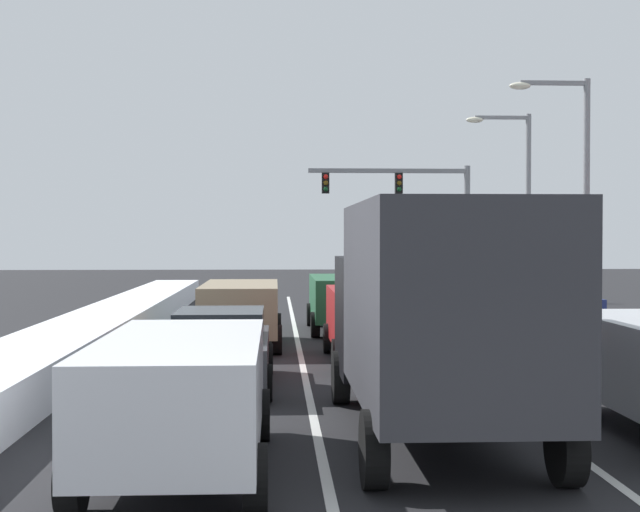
{
  "coord_description": "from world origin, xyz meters",
  "views": [
    {
      "loc": [
        -2.31,
        -5.27,
        2.92
      ],
      "look_at": [
        -0.59,
        29.87,
        2.16
      ],
      "focal_mm": 51.21,
      "sensor_mm": 36.0,
      "label": 1
    }
  ],
  "objects_px": {
    "street_lamp_right_far": "(519,192)",
    "box_truck_center_lane_nearest": "(435,308)",
    "sedan_maroon_right_lane_third": "(474,311)",
    "suv_tan_left_lane_third": "(241,308)",
    "suv_white_left_lane_nearest": "(181,391)",
    "suv_red_center_lane_second": "(374,318)",
    "suv_green_center_lane_third": "(344,298)",
    "traffic_light_gantry": "(417,202)",
    "suv_navy_right_lane_second": "(524,322)",
    "street_lamp_right_mid": "(575,178)",
    "sedan_charcoal_left_lane_second": "(221,348)"
  },
  "relations": [
    {
      "from": "suv_navy_right_lane_second",
      "to": "suv_white_left_lane_nearest",
      "type": "bearing_deg",
      "value": -127.33
    },
    {
      "from": "traffic_light_gantry",
      "to": "suv_red_center_lane_second",
      "type": "bearing_deg",
      "value": -101.52
    },
    {
      "from": "suv_tan_left_lane_third",
      "to": "street_lamp_right_mid",
      "type": "bearing_deg",
      "value": 25.46
    },
    {
      "from": "sedan_maroon_right_lane_third",
      "to": "sedan_charcoal_left_lane_second",
      "type": "distance_m",
      "value": 10.74
    },
    {
      "from": "sedan_charcoal_left_lane_second",
      "to": "street_lamp_right_mid",
      "type": "relative_size",
      "value": 0.56
    },
    {
      "from": "suv_red_center_lane_second",
      "to": "suv_white_left_lane_nearest",
      "type": "distance_m",
      "value": 10.31
    },
    {
      "from": "suv_red_center_lane_second",
      "to": "traffic_light_gantry",
      "type": "distance_m",
      "value": 21.79
    },
    {
      "from": "suv_navy_right_lane_second",
      "to": "suv_tan_left_lane_third",
      "type": "distance_m",
      "value": 7.64
    },
    {
      "from": "street_lamp_right_mid",
      "to": "traffic_light_gantry",
      "type": "bearing_deg",
      "value": 103.76
    },
    {
      "from": "box_truck_center_lane_nearest",
      "to": "suv_white_left_lane_nearest",
      "type": "distance_m",
      "value": 3.87
    },
    {
      "from": "suv_navy_right_lane_second",
      "to": "sedan_charcoal_left_lane_second",
      "type": "height_order",
      "value": "suv_navy_right_lane_second"
    },
    {
      "from": "sedan_maroon_right_lane_third",
      "to": "sedan_charcoal_left_lane_second",
      "type": "bearing_deg",
      "value": -129.05
    },
    {
      "from": "traffic_light_gantry",
      "to": "street_lamp_right_mid",
      "type": "bearing_deg",
      "value": -76.24
    },
    {
      "from": "box_truck_center_lane_nearest",
      "to": "suv_white_left_lane_nearest",
      "type": "bearing_deg",
      "value": -155.16
    },
    {
      "from": "suv_green_center_lane_third",
      "to": "sedan_charcoal_left_lane_second",
      "type": "xyz_separation_m",
      "value": [
        -3.15,
        -10.3,
        -0.25
      ]
    },
    {
      "from": "suv_red_center_lane_second",
      "to": "street_lamp_right_far",
      "type": "height_order",
      "value": "street_lamp_right_far"
    },
    {
      "from": "box_truck_center_lane_nearest",
      "to": "street_lamp_right_mid",
      "type": "relative_size",
      "value": 0.9
    },
    {
      "from": "suv_green_center_lane_third",
      "to": "suv_red_center_lane_second",
      "type": "bearing_deg",
      "value": -88.49
    },
    {
      "from": "suv_tan_left_lane_third",
      "to": "sedan_maroon_right_lane_third",
      "type": "bearing_deg",
      "value": 15.28
    },
    {
      "from": "suv_green_center_lane_third",
      "to": "suv_navy_right_lane_second",
      "type": "bearing_deg",
      "value": -66.38
    },
    {
      "from": "suv_red_center_lane_second",
      "to": "street_lamp_right_mid",
      "type": "height_order",
      "value": "street_lamp_right_mid"
    },
    {
      "from": "suv_green_center_lane_third",
      "to": "suv_tan_left_lane_third",
      "type": "height_order",
      "value": "same"
    },
    {
      "from": "street_lamp_right_far",
      "to": "box_truck_center_lane_nearest",
      "type": "bearing_deg",
      "value": -107.8
    },
    {
      "from": "sedan_charcoal_left_lane_second",
      "to": "traffic_light_gantry",
      "type": "relative_size",
      "value": 0.6
    },
    {
      "from": "sedan_maroon_right_lane_third",
      "to": "suv_green_center_lane_third",
      "type": "bearing_deg",
      "value": 151.52
    },
    {
      "from": "traffic_light_gantry",
      "to": "suv_green_center_lane_third",
      "type": "bearing_deg",
      "value": -107.56
    },
    {
      "from": "suv_green_center_lane_third",
      "to": "street_lamp_right_far",
      "type": "bearing_deg",
      "value": 48.07
    },
    {
      "from": "sedan_charcoal_left_lane_second",
      "to": "traffic_light_gantry",
      "type": "xyz_separation_m",
      "value": [
        7.63,
        24.46,
        3.73
      ]
    },
    {
      "from": "street_lamp_right_far",
      "to": "sedan_charcoal_left_lane_second",
      "type": "bearing_deg",
      "value": -119.95
    },
    {
      "from": "suv_red_center_lane_second",
      "to": "traffic_light_gantry",
      "type": "bearing_deg",
      "value": 78.48
    },
    {
      "from": "suv_tan_left_lane_third",
      "to": "suv_white_left_lane_nearest",
      "type": "bearing_deg",
      "value": -91.07
    },
    {
      "from": "suv_navy_right_lane_second",
      "to": "suv_red_center_lane_second",
      "type": "relative_size",
      "value": 1.0
    },
    {
      "from": "suv_navy_right_lane_second",
      "to": "traffic_light_gantry",
      "type": "distance_m",
      "value": 22.31
    },
    {
      "from": "box_truck_center_lane_nearest",
      "to": "street_lamp_right_far",
      "type": "distance_m",
      "value": 25.05
    },
    {
      "from": "suv_green_center_lane_third",
      "to": "traffic_light_gantry",
      "type": "relative_size",
      "value": 0.65
    },
    {
      "from": "sedan_maroon_right_lane_third",
      "to": "box_truck_center_lane_nearest",
      "type": "height_order",
      "value": "box_truck_center_lane_nearest"
    },
    {
      "from": "sedan_maroon_right_lane_third",
      "to": "box_truck_center_lane_nearest",
      "type": "distance_m",
      "value": 13.59
    },
    {
      "from": "suv_navy_right_lane_second",
      "to": "suv_red_center_lane_second",
      "type": "height_order",
      "value": "same"
    },
    {
      "from": "sedan_charcoal_left_lane_second",
      "to": "street_lamp_right_far",
      "type": "xyz_separation_m",
      "value": [
        10.92,
        18.95,
        3.97
      ]
    },
    {
      "from": "box_truck_center_lane_nearest",
      "to": "street_lamp_right_far",
      "type": "relative_size",
      "value": 0.92
    },
    {
      "from": "sedan_charcoal_left_lane_second",
      "to": "street_lamp_right_mid",
      "type": "bearing_deg",
      "value": 47.1
    },
    {
      "from": "suv_tan_left_lane_third",
      "to": "street_lamp_right_far",
      "type": "xyz_separation_m",
      "value": [
        10.79,
        12.42,
        3.72
      ]
    },
    {
      "from": "suv_tan_left_lane_third",
      "to": "street_lamp_right_mid",
      "type": "relative_size",
      "value": 0.61
    },
    {
      "from": "suv_tan_left_lane_third",
      "to": "street_lamp_right_far",
      "type": "distance_m",
      "value": 16.87
    },
    {
      "from": "suv_navy_right_lane_second",
      "to": "suv_white_left_lane_nearest",
      "type": "relative_size",
      "value": 1.0
    },
    {
      "from": "suv_navy_right_lane_second",
      "to": "suv_tan_left_lane_third",
      "type": "height_order",
      "value": "same"
    },
    {
      "from": "suv_white_left_lane_nearest",
      "to": "street_lamp_right_mid",
      "type": "bearing_deg",
      "value": 58.73
    },
    {
      "from": "sedan_charcoal_left_lane_second",
      "to": "suv_white_left_lane_nearest",
      "type": "bearing_deg",
      "value": -90.99
    },
    {
      "from": "suv_green_center_lane_third",
      "to": "traffic_light_gantry",
      "type": "bearing_deg",
      "value": 72.44
    },
    {
      "from": "suv_green_center_lane_third",
      "to": "suv_tan_left_lane_third",
      "type": "distance_m",
      "value": 4.84
    }
  ]
}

